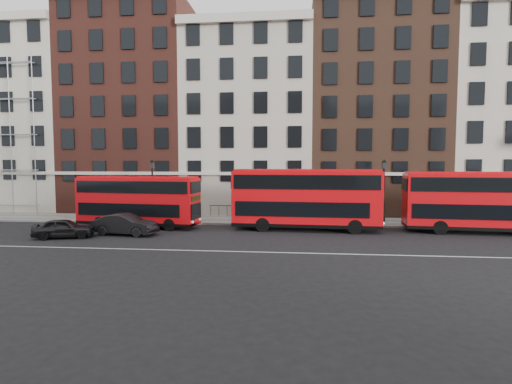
# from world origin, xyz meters

# --- Properties ---
(ground) EXTENTS (120.00, 120.00, 0.00)m
(ground) POSITION_xyz_m (0.00, 0.00, 0.00)
(ground) COLOR black
(ground) RESTS_ON ground
(pavement) EXTENTS (80.00, 5.00, 0.15)m
(pavement) POSITION_xyz_m (0.00, 10.50, 0.07)
(pavement) COLOR slate
(pavement) RESTS_ON ground
(kerb) EXTENTS (80.00, 0.30, 0.16)m
(kerb) POSITION_xyz_m (0.00, 8.00, 0.08)
(kerb) COLOR gray
(kerb) RESTS_ON ground
(road_centre_line) EXTENTS (70.00, 0.12, 0.01)m
(road_centre_line) POSITION_xyz_m (0.00, -2.00, 0.01)
(road_centre_line) COLOR white
(road_centre_line) RESTS_ON ground
(building_terrace) EXTENTS (64.00, 11.95, 22.00)m
(building_terrace) POSITION_xyz_m (-0.31, 17.88, 10.24)
(building_terrace) COLOR #B8B39F
(building_terrace) RESTS_ON ground
(bus_b) EXTENTS (10.04, 3.45, 4.13)m
(bus_b) POSITION_xyz_m (-7.67, 6.03, 2.22)
(bus_b) COLOR red
(bus_b) RESTS_ON ground
(bus_c) EXTENTS (11.33, 3.25, 4.71)m
(bus_c) POSITION_xyz_m (5.70, 6.03, 2.53)
(bus_c) COLOR red
(bus_c) RESTS_ON ground
(bus_d) EXTENTS (10.99, 3.50, 4.54)m
(bus_d) POSITION_xyz_m (18.51, 6.03, 2.44)
(bus_d) COLOR red
(bus_d) RESTS_ON ground
(car_rear) EXTENTS (4.28, 2.74, 1.36)m
(car_rear) POSITION_xyz_m (-10.91, 1.01, 0.68)
(car_rear) COLOR black
(car_rear) RESTS_ON ground
(car_front) EXTENTS (4.78, 2.16, 1.52)m
(car_front) POSITION_xyz_m (-7.21, 2.58, 0.76)
(car_front) COLOR black
(car_front) RESTS_ON ground
(lamp_post_left) EXTENTS (0.44, 0.44, 5.33)m
(lamp_post_left) POSITION_xyz_m (-7.48, 8.83, 3.08)
(lamp_post_left) COLOR black
(lamp_post_left) RESTS_ON pavement
(lamp_post_right) EXTENTS (0.44, 0.44, 5.33)m
(lamp_post_right) POSITION_xyz_m (12.13, 8.86, 3.08)
(lamp_post_right) COLOR black
(lamp_post_right) RESTS_ON pavement
(iron_railings) EXTENTS (6.60, 0.06, 1.00)m
(iron_railings) POSITION_xyz_m (0.00, 12.70, 0.65)
(iron_railings) COLOR black
(iron_railings) RESTS_ON pavement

